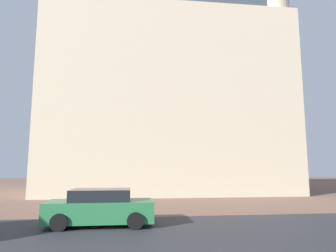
{
  "coord_description": "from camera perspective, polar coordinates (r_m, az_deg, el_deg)",
  "views": [
    {
      "loc": [
        -1.18,
        -1.92,
        2.3
      ],
      "look_at": [
        0.26,
        9.9,
        3.98
      ],
      "focal_mm": 31.89,
      "sensor_mm": 36.0,
      "label": 1
    }
  ],
  "objects": [
    {
      "name": "landmark_building",
      "position": [
        31.04,
        -0.3,
        6.06
      ],
      "size": [
        22.23,
        14.13,
        31.72
      ],
      "color": "beige",
      "rests_on": "ground_plane"
    },
    {
      "name": "ground_plane",
      "position": [
        12.19,
        -1.33,
        -18.89
      ],
      "size": [
        120.0,
        120.0,
        0.0
      ],
      "primitive_type": "plane",
      "color": "brown"
    },
    {
      "name": "street_asphalt_strip",
      "position": [
        11.4,
        -0.9,
        -19.65
      ],
      "size": [
        120.0,
        6.93,
        0.0
      ],
      "primitive_type": "cube",
      "color": "#2D2D33",
      "rests_on": "ground_plane"
    },
    {
      "name": "car_green",
      "position": [
        12.79,
        -12.77,
        -15.0
      ],
      "size": [
        4.23,
        2.04,
        1.45
      ],
      "color": "#287042",
      "rests_on": "ground_plane"
    }
  ]
}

